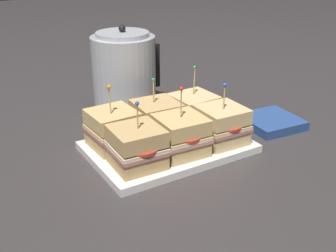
% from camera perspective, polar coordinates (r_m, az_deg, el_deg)
% --- Properties ---
extents(ground_plane, '(6.00, 6.00, 0.00)m').
position_cam_1_polar(ground_plane, '(1.01, -0.00, -3.31)').
color(ground_plane, '#383333').
extents(serving_platter, '(0.37, 0.25, 0.02)m').
position_cam_1_polar(serving_platter, '(1.01, -0.00, -2.85)').
color(serving_platter, white).
rests_on(serving_platter, ground_plane).
extents(sandwich_front_left, '(0.11, 0.11, 0.15)m').
position_cam_1_polar(sandwich_front_left, '(0.89, -4.24, -2.89)').
color(sandwich_front_left, tan).
rests_on(sandwich_front_left, serving_platter).
extents(sandwich_front_center, '(0.11, 0.11, 0.16)m').
position_cam_1_polar(sandwich_front_center, '(0.94, 1.80, -1.26)').
color(sandwich_front_center, tan).
rests_on(sandwich_front_center, serving_platter).
extents(sandwich_front_right, '(0.11, 0.11, 0.15)m').
position_cam_1_polar(sandwich_front_right, '(1.00, 7.25, 0.13)').
color(sandwich_front_right, '#DBB77A').
rests_on(sandwich_front_right, serving_platter).
extents(sandwich_back_left, '(0.11, 0.11, 0.15)m').
position_cam_1_polar(sandwich_back_left, '(0.98, -7.47, -0.38)').
color(sandwich_back_left, tan).
rests_on(sandwich_back_left, serving_platter).
extents(sandwich_back_center, '(0.11, 0.11, 0.15)m').
position_cam_1_polar(sandwich_back_center, '(1.03, -1.49, 0.94)').
color(sandwich_back_center, tan).
rests_on(sandwich_back_center, serving_platter).
extents(sandwich_back_right, '(0.11, 0.11, 0.16)m').
position_cam_1_polar(sandwich_back_right, '(1.09, 3.49, 2.11)').
color(sandwich_back_right, '#DBB77A').
rests_on(sandwich_back_right, serving_platter).
extents(kettle_steel, '(0.20, 0.18, 0.25)m').
position_cam_1_polar(kettle_steel, '(1.23, -5.94, 7.24)').
color(kettle_steel, '#B7BABF').
rests_on(kettle_steel, ground_plane).
extents(napkin_stack, '(0.15, 0.15, 0.02)m').
position_cam_1_polar(napkin_stack, '(1.17, 13.79, 0.55)').
color(napkin_stack, navy).
rests_on(napkin_stack, ground_plane).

